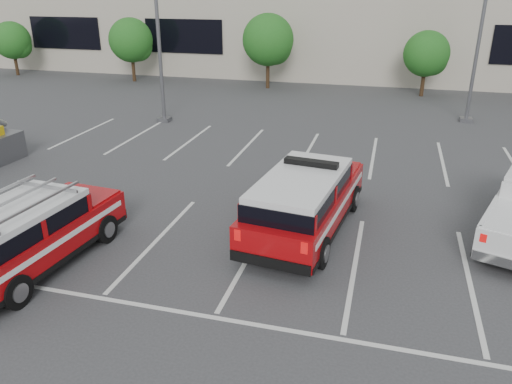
{
  "coord_description": "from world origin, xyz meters",
  "views": [
    {
      "loc": [
        3.14,
        -11.04,
        6.55
      ],
      "look_at": [
        -0.3,
        1.65,
        1.05
      ],
      "focal_mm": 35.0,
      "sensor_mm": 36.0,
      "label": 1
    }
  ],
  "objects_px": {
    "tree_mid_left": "(270,42)",
    "fire_chief_suv": "(305,205)",
    "tree_mid_right": "(428,55)",
    "light_pole_left": "(157,15)",
    "ladder_suv": "(30,238)",
    "light_pole_mid": "(483,15)",
    "tree_left": "(132,42)",
    "convention_building": "(361,9)",
    "tree_far_left": "(14,42)"
  },
  "relations": [
    {
      "from": "tree_mid_left",
      "to": "light_pole_left",
      "type": "relative_size",
      "value": 0.47
    },
    {
      "from": "ladder_suv",
      "to": "light_pole_left",
      "type": "bearing_deg",
      "value": 107.01
    },
    {
      "from": "convention_building",
      "to": "tree_mid_left",
      "type": "bearing_deg",
      "value": -117.4
    },
    {
      "from": "light_pole_mid",
      "to": "fire_chief_suv",
      "type": "bearing_deg",
      "value": -112.22
    },
    {
      "from": "light_pole_mid",
      "to": "fire_chief_suv",
      "type": "xyz_separation_m",
      "value": [
        -5.88,
        -14.39,
        -4.37
      ]
    },
    {
      "from": "tree_mid_right",
      "to": "tree_left",
      "type": "bearing_deg",
      "value": 180.0
    },
    {
      "from": "tree_far_left",
      "to": "light_pole_mid",
      "type": "bearing_deg",
      "value": -10.73
    },
    {
      "from": "light_pole_mid",
      "to": "ladder_suv",
      "type": "bearing_deg",
      "value": -123.75
    },
    {
      "from": "tree_mid_right",
      "to": "light_pole_mid",
      "type": "distance_m",
      "value": 6.88
    },
    {
      "from": "convention_building",
      "to": "tree_far_left",
      "type": "xyz_separation_m",
      "value": [
        -25.09,
        -9.82,
        -2.22
      ]
    },
    {
      "from": "ladder_suv",
      "to": "convention_building",
      "type": "bearing_deg",
      "value": 86.37
    },
    {
      "from": "light_pole_mid",
      "to": "convention_building",
      "type": "bearing_deg",
      "value": 113.26
    },
    {
      "from": "tree_far_left",
      "to": "tree_mid_left",
      "type": "height_order",
      "value": "tree_mid_left"
    },
    {
      "from": "light_pole_mid",
      "to": "tree_left",
      "type": "bearing_deg",
      "value": 164.57
    },
    {
      "from": "tree_mid_right",
      "to": "light_pole_left",
      "type": "bearing_deg",
      "value": -142.5
    },
    {
      "from": "tree_mid_left",
      "to": "ladder_suv",
      "type": "distance_m",
      "value": 24.19
    },
    {
      "from": "tree_far_left",
      "to": "light_pole_mid",
      "type": "height_order",
      "value": "light_pole_mid"
    },
    {
      "from": "fire_chief_suv",
      "to": "light_pole_mid",
      "type": "bearing_deg",
      "value": 74.95
    },
    {
      "from": "fire_chief_suv",
      "to": "tree_mid_right",
      "type": "bearing_deg",
      "value": 86.18
    },
    {
      "from": "tree_mid_left",
      "to": "light_pole_mid",
      "type": "xyz_separation_m",
      "value": [
        11.91,
        -6.05,
        2.14
      ]
    },
    {
      "from": "fire_chief_suv",
      "to": "ladder_suv",
      "type": "distance_m",
      "value": 7.17
    },
    {
      "from": "tree_mid_right",
      "to": "ladder_suv",
      "type": "xyz_separation_m",
      "value": [
        -10.14,
        -24.08,
        -1.72
      ]
    },
    {
      "from": "tree_mid_right",
      "to": "ladder_suv",
      "type": "relative_size",
      "value": 0.78
    },
    {
      "from": "tree_mid_left",
      "to": "fire_chief_suv",
      "type": "bearing_deg",
      "value": -73.55
    },
    {
      "from": "tree_far_left",
      "to": "light_pole_mid",
      "type": "distance_m",
      "value": 32.59
    },
    {
      "from": "convention_building",
      "to": "fire_chief_suv",
      "type": "height_order",
      "value": "convention_building"
    },
    {
      "from": "light_pole_left",
      "to": "tree_mid_left",
      "type": "bearing_deg",
      "value": 72.9
    },
    {
      "from": "light_pole_left",
      "to": "light_pole_mid",
      "type": "relative_size",
      "value": 1.0
    },
    {
      "from": "tree_left",
      "to": "tree_mid_right",
      "type": "height_order",
      "value": "tree_left"
    },
    {
      "from": "tree_mid_right",
      "to": "light_pole_left",
      "type": "distance_m",
      "value": 16.72
    },
    {
      "from": "tree_mid_left",
      "to": "tree_far_left",
      "type": "bearing_deg",
      "value": -180.0
    },
    {
      "from": "tree_mid_left",
      "to": "fire_chief_suv",
      "type": "relative_size",
      "value": 0.82
    },
    {
      "from": "ladder_suv",
      "to": "tree_far_left",
      "type": "bearing_deg",
      "value": 134.66
    },
    {
      "from": "tree_far_left",
      "to": "convention_building",
      "type": "bearing_deg",
      "value": 21.37
    },
    {
      "from": "tree_far_left",
      "to": "fire_chief_suv",
      "type": "xyz_separation_m",
      "value": [
        26.03,
        -20.43,
        -1.68
      ]
    },
    {
      "from": "tree_far_left",
      "to": "tree_mid_right",
      "type": "distance_m",
      "value": 30.0
    },
    {
      "from": "tree_mid_left",
      "to": "fire_chief_suv",
      "type": "height_order",
      "value": "tree_mid_left"
    },
    {
      "from": "tree_mid_left",
      "to": "light_pole_mid",
      "type": "relative_size",
      "value": 0.47
    },
    {
      "from": "tree_far_left",
      "to": "tree_mid_left",
      "type": "xyz_separation_m",
      "value": [
        20.0,
        0.0,
        0.54
      ]
    },
    {
      "from": "tree_left",
      "to": "tree_mid_right",
      "type": "bearing_deg",
      "value": -0.0
    },
    {
      "from": "tree_far_left",
      "to": "tree_mid_left",
      "type": "bearing_deg",
      "value": 0.0
    },
    {
      "from": "tree_left",
      "to": "tree_mid_left",
      "type": "xyz_separation_m",
      "value": [
        10.0,
        0.0,
        0.27
      ]
    },
    {
      "from": "light_pole_left",
      "to": "ladder_suv",
      "type": "height_order",
      "value": "light_pole_left"
    },
    {
      "from": "tree_left",
      "to": "ladder_suv",
      "type": "distance_m",
      "value": 26.1
    },
    {
      "from": "tree_far_left",
      "to": "light_pole_mid",
      "type": "xyz_separation_m",
      "value": [
        31.91,
        -6.05,
        2.68
      ]
    },
    {
      "from": "tree_left",
      "to": "light_pole_mid",
      "type": "height_order",
      "value": "light_pole_mid"
    },
    {
      "from": "convention_building",
      "to": "ladder_suv",
      "type": "height_order",
      "value": "convention_building"
    },
    {
      "from": "tree_mid_right",
      "to": "light_pole_left",
      "type": "xyz_separation_m",
      "value": [
        -13.09,
        -10.05,
        2.68
      ]
    },
    {
      "from": "convention_building",
      "to": "light_pole_mid",
      "type": "relative_size",
      "value": 5.86
    },
    {
      "from": "ladder_suv",
      "to": "fire_chief_suv",
      "type": "bearing_deg",
      "value": 35.72
    }
  ]
}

